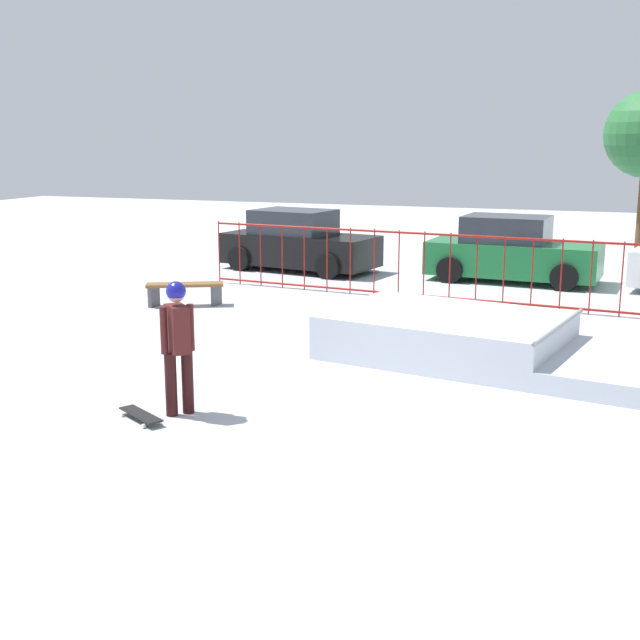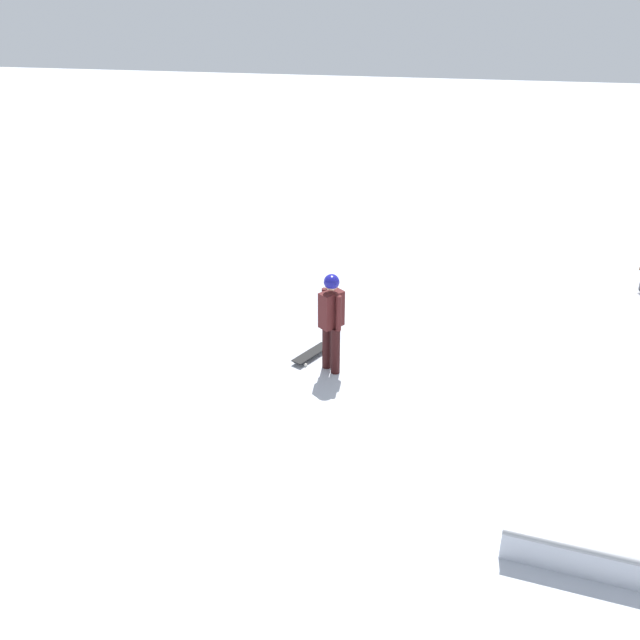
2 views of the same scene
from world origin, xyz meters
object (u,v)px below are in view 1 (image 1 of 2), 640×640
Objects in this scene: park_bench at (185,289)px; parked_car_green at (512,252)px; skate_ramp at (474,341)px; skateboard at (141,415)px; skater at (178,338)px; parked_car_black at (298,243)px.

park_bench is 8.13m from parked_car_green.
skateboard is (-3.41, -4.34, -0.24)m from skate_ramp.
skate_ramp is at bearing 94.24° from skater.
park_bench is 0.38× the size of parked_car_green.
parked_car_black is at bearing -174.13° from parked_car_green.
parked_car_black and parked_car_green have the same top height.
parked_car_black reaches higher than skate_ramp.
skateboard is at bearing -89.22° from skater.
skater is 7.12m from park_bench.
skate_ramp is 3.35× the size of skater.
park_bench is (-3.05, 6.62, 0.28)m from skateboard.
skater is 2.18× the size of skateboard.
skater reaches higher than skate_ramp.
park_bench is at bearing 171.00° from skate_ramp.
parked_car_black is (-2.58, 11.91, 0.65)m from skateboard.
skater reaches higher than park_bench.
skateboard is at bearing -65.28° from park_bench.
skater is at bearing -65.87° from parked_car_black.
skate_ramp is 1.37× the size of parked_car_green.
skater reaches higher than parked_car_black.
parked_car_black reaches higher than park_bench.
skater is 11.89m from parked_car_black.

